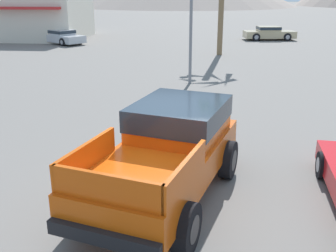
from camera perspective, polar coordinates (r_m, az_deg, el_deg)
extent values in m
plane|color=slate|center=(8.90, 0.10, -8.94)|extent=(320.00, 320.00, 0.00)
cube|color=#CC4C0C|center=(8.11, -0.63, -5.43)|extent=(3.25, 5.20, 0.63)
cube|color=#CC4C0C|center=(8.71, 1.74, 1.13)|extent=(2.34, 2.55, 0.74)
cube|color=#1E2833|center=(8.67, 1.75, 1.96)|extent=(2.39, 2.61, 0.47)
cube|color=#CC4C0C|center=(7.20, -11.76, -4.34)|extent=(0.62, 1.88, 0.48)
cube|color=#CC4C0C|center=(6.43, 2.65, -6.87)|extent=(0.62, 1.88, 0.48)
cube|color=#CC4C0C|center=(6.03, -8.92, -8.96)|extent=(1.84, 0.61, 0.48)
cube|color=black|center=(10.34, 4.51, -1.10)|extent=(1.90, 0.69, 0.24)
cube|color=black|center=(6.28, -9.44, -15.71)|extent=(1.90, 0.69, 0.24)
cylinder|color=black|center=(9.89, -2.81, -3.14)|extent=(0.52, 0.94, 0.89)
cylinder|color=#232326|center=(9.89, -2.81, -3.14)|extent=(0.43, 0.56, 0.49)
cylinder|color=black|center=(9.31, 8.69, -4.83)|extent=(0.52, 0.94, 0.89)
cylinder|color=#232326|center=(9.31, 8.69, -4.83)|extent=(0.43, 0.56, 0.49)
cylinder|color=black|center=(7.53, -12.34, -11.13)|extent=(0.52, 0.94, 0.89)
cylinder|color=#232326|center=(7.53, -12.34, -11.13)|extent=(0.43, 0.56, 0.49)
cylinder|color=black|center=(6.75, 2.68, -14.56)|extent=(0.52, 0.94, 0.89)
cylinder|color=#232326|center=(6.75, 2.68, -14.56)|extent=(0.43, 0.56, 0.49)
cylinder|color=black|center=(9.91, 21.54, -5.30)|extent=(0.28, 0.65, 0.63)
cylinder|color=#9E9EA3|center=(9.91, 21.54, -5.30)|extent=(0.27, 0.37, 0.35)
cube|color=#B7BABF|center=(34.56, -15.30, 12.21)|extent=(4.75, 4.08, 0.56)
cube|color=#B7BABF|center=(34.42, -15.26, 13.00)|extent=(2.46, 2.36, 0.41)
cube|color=#1E2833|center=(34.42, -15.27, 13.08)|extent=(2.51, 2.41, 0.25)
cylinder|color=black|center=(35.32, -17.75, 11.89)|extent=(0.64, 0.54, 0.63)
cylinder|color=#9E9EA3|center=(35.32, -17.75, 11.89)|extent=(0.42, 0.39, 0.34)
cylinder|color=black|center=(36.22, -15.50, 12.25)|extent=(0.64, 0.54, 0.63)
cylinder|color=#9E9EA3|center=(36.22, -15.50, 12.25)|extent=(0.42, 0.39, 0.34)
cylinder|color=black|center=(32.94, -15.04, 11.68)|extent=(0.64, 0.54, 0.63)
cylinder|color=#9E9EA3|center=(32.94, -15.04, 11.68)|extent=(0.42, 0.39, 0.34)
cylinder|color=black|center=(33.91, -12.70, 12.05)|extent=(0.64, 0.54, 0.63)
cylinder|color=#9E9EA3|center=(33.91, -12.70, 12.05)|extent=(0.42, 0.39, 0.34)
cube|color=tan|center=(37.13, 14.49, 12.75)|extent=(4.62, 2.27, 0.60)
cube|color=tan|center=(37.06, 14.38, 13.52)|extent=(2.04, 1.75, 0.40)
cube|color=#1E2833|center=(37.05, 14.39, 13.60)|extent=(2.08, 1.79, 0.24)
cylinder|color=black|center=(38.34, 16.15, 12.57)|extent=(0.69, 0.30, 0.67)
cylinder|color=#9E9EA3|center=(38.34, 16.15, 12.57)|extent=(0.39, 0.28, 0.37)
cylinder|color=black|center=(36.76, 16.94, 12.25)|extent=(0.69, 0.30, 0.67)
cylinder|color=#9E9EA3|center=(36.76, 16.94, 12.25)|extent=(0.39, 0.28, 0.37)
cylinder|color=black|center=(37.60, 12.05, 12.77)|extent=(0.69, 0.30, 0.67)
cylinder|color=#9E9EA3|center=(37.60, 12.05, 12.77)|extent=(0.39, 0.28, 0.37)
cylinder|color=black|center=(35.98, 12.68, 12.47)|extent=(0.69, 0.30, 0.67)
cylinder|color=#9E9EA3|center=(35.98, 12.68, 12.47)|extent=(0.39, 0.28, 0.37)
cube|color=beige|center=(39.45, -19.68, 14.80)|extent=(10.24, 7.89, 3.97)
cube|color=red|center=(35.54, -22.72, 15.51)|extent=(9.22, 0.70, 0.20)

